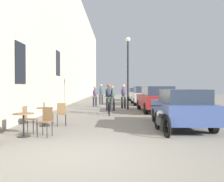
{
  "coord_description": "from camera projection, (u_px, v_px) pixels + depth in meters",
  "views": [
    {
      "loc": [
        0.68,
        -5.46,
        1.53
      ],
      "look_at": [
        0.52,
        15.83,
        1.17
      ],
      "focal_mm": 39.44,
      "sensor_mm": 36.0,
      "label": 1
    }
  ],
  "objects": [
    {
      "name": "cafe_chair_mid_toward_street",
      "position": [
        61.0,
        113.0,
        9.69
      ],
      "size": [
        0.46,
        0.46,
        0.89
      ],
      "color": "black",
      "rests_on": "ground_plane"
    },
    {
      "name": "parked_car_fourth",
      "position": [
        136.0,
        94.0,
        27.48
      ],
      "size": [
        1.78,
        4.05,
        1.43
      ],
      "color": "#B7B7BC",
      "rests_on": "ground_plane"
    },
    {
      "name": "cafe_table_mid",
      "position": [
        45.0,
        113.0,
        9.62
      ],
      "size": [
        0.64,
        0.64,
        0.72
      ],
      "color": "black",
      "rests_on": "ground_plane"
    },
    {
      "name": "pedestrian_near",
      "position": [
        112.0,
        97.0,
        15.8
      ],
      "size": [
        0.36,
        0.27,
        1.62
      ],
      "color": "#26262D",
      "rests_on": "ground_plane"
    },
    {
      "name": "cafe_chair_mid_toward_wall",
      "position": [
        47.0,
        111.0,
        10.16
      ],
      "size": [
        0.43,
        0.43,
        0.89
      ],
      "color": "black",
      "rests_on": "ground_plane"
    },
    {
      "name": "parked_car_second",
      "position": [
        156.0,
        99.0,
        15.12
      ],
      "size": [
        1.97,
        4.46,
        1.57
      ],
      "color": "maroon",
      "rests_on": "ground_plane"
    },
    {
      "name": "parked_motorcycle",
      "position": [
        162.0,
        121.0,
        8.19
      ],
      "size": [
        0.62,
        2.15,
        0.92
      ],
      "color": "black",
      "rests_on": "ground_plane"
    },
    {
      "name": "cafe_chair_near_toward_wall",
      "position": [
        46.0,
        120.0,
        7.61
      ],
      "size": [
        0.46,
        0.46,
        0.89
      ],
      "color": "black",
      "rests_on": "ground_plane"
    },
    {
      "name": "building_facade_left",
      "position": [
        62.0,
        32.0,
        19.41
      ],
      "size": [
        0.54,
        68.0,
        11.79
      ],
      "color": "#B7AD99",
      "rests_on": "ground_plane"
    },
    {
      "name": "cafe_chair_near_toward_street",
      "position": [
        28.0,
        117.0,
        8.14
      ],
      "size": [
        0.4,
        0.4,
        0.89
      ],
      "color": "black",
      "rests_on": "ground_plane"
    },
    {
      "name": "pedestrian_far",
      "position": [
        95.0,
        95.0,
        19.31
      ],
      "size": [
        0.34,
        0.24,
        1.59
      ],
      "color": "#26262D",
      "rests_on": "ground_plane"
    },
    {
      "name": "street_lamp",
      "position": [
        128.0,
        64.0,
        16.62
      ],
      "size": [
        0.32,
        0.32,
        4.9
      ],
      "color": "black",
      "rests_on": "ground_plane"
    },
    {
      "name": "cyclist_on_bicycle",
      "position": [
        109.0,
        100.0,
        13.76
      ],
      "size": [
        0.52,
        1.76,
        1.74
      ],
      "color": "black",
      "rests_on": "ground_plane"
    },
    {
      "name": "pedestrian_furthest",
      "position": [
        101.0,
        93.0,
        21.22
      ],
      "size": [
        0.34,
        0.24,
        1.77
      ],
      "color": "#26262D",
      "rests_on": "ground_plane"
    },
    {
      "name": "parked_car_third",
      "position": [
        143.0,
        95.0,
        21.17
      ],
      "size": [
        1.89,
        4.43,
        1.57
      ],
      "color": "#B7B7BC",
      "rests_on": "ground_plane"
    },
    {
      "name": "parked_car_nearest",
      "position": [
        181.0,
        107.0,
        9.33
      ],
      "size": [
        1.77,
        4.08,
        1.44
      ],
      "color": "#384C84",
      "rests_on": "ground_plane"
    },
    {
      "name": "ground_plane",
      "position": [
        84.0,
        155.0,
        5.49
      ],
      "size": [
        88.0,
        88.0,
        0.0
      ],
      "primitive_type": "plane",
      "color": "gray"
    },
    {
      "name": "cafe_table_near",
      "position": [
        24.0,
        120.0,
        7.54
      ],
      "size": [
        0.64,
        0.64,
        0.72
      ],
      "color": "black",
      "rests_on": "ground_plane"
    },
    {
      "name": "pedestrian_mid",
      "position": [
        123.0,
        95.0,
        17.56
      ],
      "size": [
        0.36,
        0.27,
        1.71
      ],
      "color": "#26262D",
      "rests_on": "ground_plane"
    }
  ]
}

